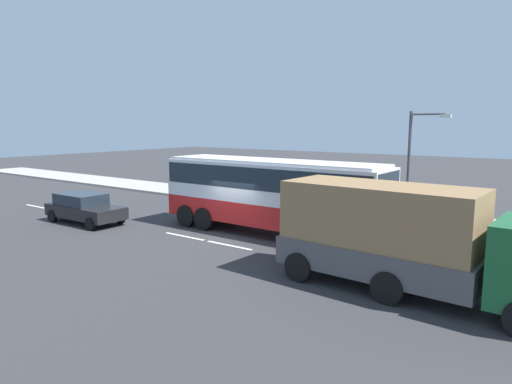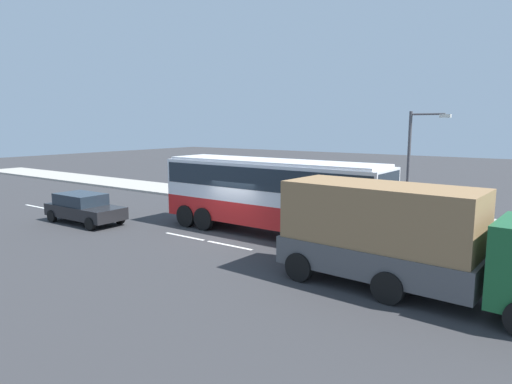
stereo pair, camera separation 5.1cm
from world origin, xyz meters
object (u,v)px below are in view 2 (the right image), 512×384
(cargo_truck, at_px, (406,236))
(car_black_sedan, at_px, (84,208))
(pedestrian_near_curb, at_px, (276,188))
(coach_bus, at_px, (271,189))
(pedestrian_at_crossing, at_px, (315,192))
(street_lamp, at_px, (414,158))

(cargo_truck, relative_size, car_black_sedan, 1.81)
(pedestrian_near_curb, bearing_deg, coach_bus, -0.10)
(pedestrian_near_curb, height_order, pedestrian_at_crossing, pedestrian_near_curb)
(pedestrian_at_crossing, bearing_deg, coach_bus, 87.39)
(car_black_sedan, bearing_deg, coach_bus, 20.66)
(coach_bus, height_order, car_black_sedan, coach_bus)
(cargo_truck, xyz_separation_m, car_black_sedan, (-16.73, 0.08, -0.95))
(cargo_truck, height_order, pedestrian_at_crossing, cargo_truck)
(car_black_sedan, bearing_deg, pedestrian_at_crossing, 51.50)
(cargo_truck, height_order, street_lamp, street_lamp)
(cargo_truck, xyz_separation_m, pedestrian_near_curb, (-11.52, 10.38, -0.68))
(car_black_sedan, xyz_separation_m, street_lamp, (14.05, 9.38, 2.66))
(coach_bus, relative_size, cargo_truck, 1.33)
(coach_bus, xyz_separation_m, pedestrian_near_curb, (-4.13, 6.67, -1.09))
(car_black_sedan, bearing_deg, cargo_truck, -0.86)
(coach_bus, height_order, cargo_truck, coach_bus)
(car_black_sedan, bearing_deg, pedestrian_near_curb, 62.62)
(car_black_sedan, bearing_deg, street_lamp, 33.13)
(pedestrian_near_curb, bearing_deg, car_black_sedan, -58.63)
(coach_bus, bearing_deg, cargo_truck, -26.01)
(car_black_sedan, relative_size, pedestrian_near_curb, 2.89)
(pedestrian_at_crossing, xyz_separation_m, street_lamp, (6.04, -0.91, 2.40))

